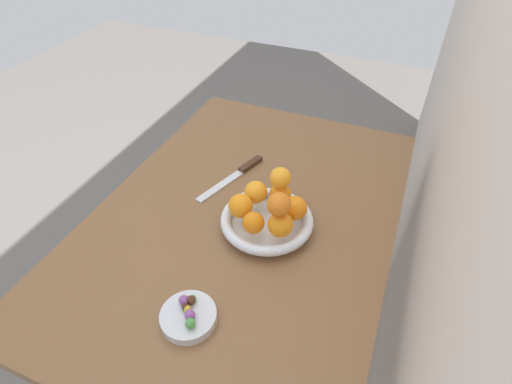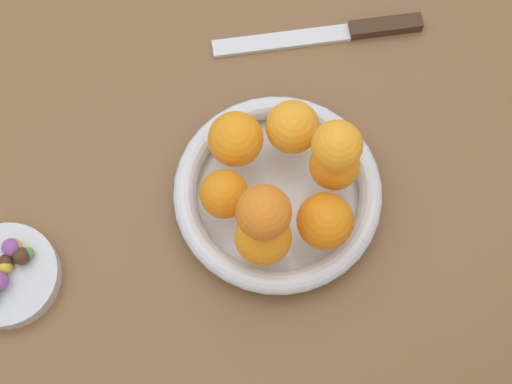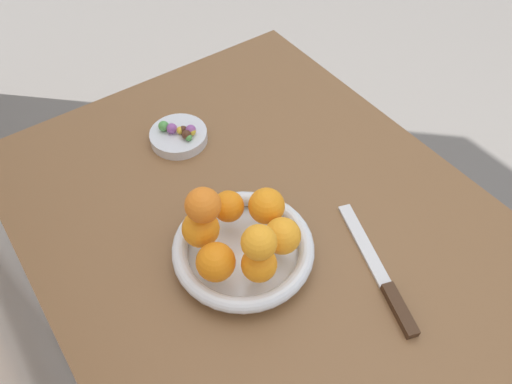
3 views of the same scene
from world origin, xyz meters
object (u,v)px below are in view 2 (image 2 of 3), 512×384
object	(u,v)px
orange_7	(264,212)
candy_ball_0	(10,244)
orange_6	(337,145)
candy_ball_7	(5,262)
orange_5	(224,194)
candy_ball_5	(5,267)
knife	(336,33)
orange_2	(334,165)
candy_ball_2	(22,256)
candy_dish	(7,276)
candy_ball_1	(13,246)
fruit_bowl	(278,193)
orange_1	(325,221)
dining_table	(270,166)
orange_0	(263,237)
orange_3	(293,127)
orange_4	(236,139)
candy_ball_6	(28,254)

from	to	relation	value
orange_7	candy_ball_0	bearing A→B (deg)	-25.53
orange_6	candy_ball_0	distance (m)	0.37
candy_ball_7	orange_5	bearing A→B (deg)	168.67
candy_ball_5	knife	bearing A→B (deg)	-167.37
orange_2	candy_ball_2	bearing A→B (deg)	-11.46
candy_dish	candy_ball_1	xyz separation A→B (m)	(-0.02, -0.02, 0.02)
orange_5	fruit_bowl	bearing A→B (deg)	168.81
candy_ball_7	orange_7	bearing A→B (deg)	158.39
candy_ball_2	candy_ball_5	distance (m)	0.02
orange_1	knife	xyz separation A→B (m)	(-0.14, -0.22, -0.07)
orange_7	candy_ball_5	xyz separation A→B (m)	(0.26, -0.10, -0.10)
orange_1	dining_table	bearing A→B (deg)	-92.78
orange_0	orange_1	xyz separation A→B (m)	(-0.07, 0.01, 0.00)
orange_5	orange_2	bearing A→B (deg)	168.81
orange_7	candy_ball_1	distance (m)	0.29
candy_ball_0	candy_ball_5	world-z (taller)	candy_ball_0
orange_5	orange_6	bearing A→B (deg)	169.14
fruit_bowl	knife	distance (m)	0.23
dining_table	orange_7	distance (m)	0.25
candy_ball_5	fruit_bowl	bearing A→B (deg)	169.75
fruit_bowl	candy_ball_5	size ratio (longest dim) A/B	15.06
fruit_bowl	orange_3	world-z (taller)	orange_3
orange_6	candy_ball_5	world-z (taller)	orange_6
orange_1	orange_4	distance (m)	0.13
fruit_bowl	candy_ball_1	xyz separation A→B (m)	(0.29, -0.07, 0.01)
candy_ball_7	candy_dish	bearing A→B (deg)	48.65
orange_4	candy_ball_0	size ratio (longest dim) A/B	2.89
orange_5	candy_ball_2	distance (m)	0.23
orange_6	candy_ball_2	distance (m)	0.36
orange_1	orange_3	bearing A→B (deg)	-99.89
candy_dish	candy_ball_0	distance (m)	0.04
orange_1	orange_3	xyz separation A→B (m)	(-0.02, -0.11, -0.00)
orange_1	orange_3	size ratio (longest dim) A/B	1.02
orange_3	candy_ball_7	size ratio (longest dim) A/B	3.65
candy_ball_0	candy_ball_7	distance (m)	0.02
fruit_bowl	orange_4	xyz separation A→B (m)	(0.02, -0.06, 0.05)
orange_3	orange_2	bearing A→B (deg)	108.92
orange_6	candy_ball_1	world-z (taller)	orange_6
dining_table	orange_6	size ratio (longest dim) A/B	20.76
orange_3	candy_ball_7	distance (m)	0.34
orange_5	candy_ball_7	world-z (taller)	orange_5
orange_2	candy_ball_6	world-z (taller)	orange_2
orange_3	candy_ball_1	distance (m)	0.33
orange_0	orange_6	world-z (taller)	orange_6
candy_dish	orange_4	world-z (taller)	orange_4
orange_5	candy_ball_0	xyz separation A→B (m)	(0.23, -0.06, -0.03)
orange_1	candy_ball_7	size ratio (longest dim) A/B	3.74
candy_ball_0	orange_0	bearing A→B (deg)	152.75
candy_ball_5	candy_ball_6	xyz separation A→B (m)	(-0.03, -0.00, -0.00)
candy_dish	orange_5	bearing A→B (deg)	170.92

